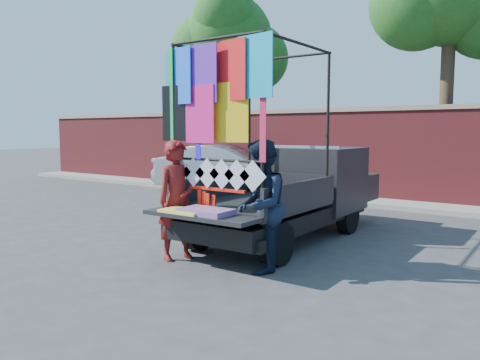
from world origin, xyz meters
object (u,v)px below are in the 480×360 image
Objects in this scene: pickup_truck at (299,191)px; woman at (178,200)px; sedan at (226,169)px; man at (260,206)px.

woman is at bearing -104.00° from pickup_truck.
woman is (4.12, -6.70, 0.15)m from sedan.
sedan is at bearing -164.59° from man.
pickup_truck reaches higher than sedan.
man reaches higher than woman.
pickup_truck reaches higher than woman.
man is (0.70, -2.42, 0.10)m from pickup_truck.
sedan is 2.49× the size of man.
woman reaches higher than sedan.
woman is 0.99× the size of man.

